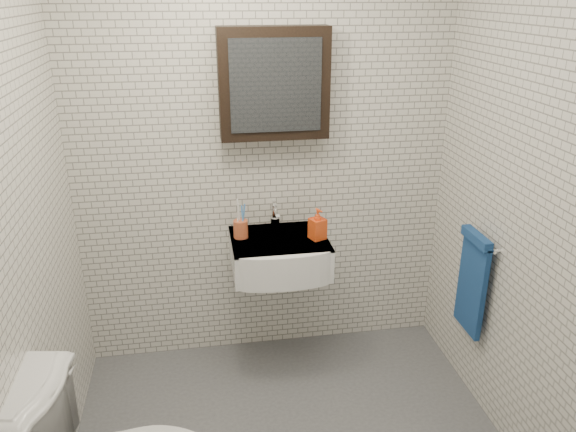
{
  "coord_description": "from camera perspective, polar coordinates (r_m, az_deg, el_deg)",
  "views": [
    {
      "loc": [
        -0.39,
        -2.13,
        2.18
      ],
      "look_at": [
        0.05,
        0.45,
        1.12
      ],
      "focal_mm": 35.0,
      "sensor_mm": 36.0,
      "label": 1
    }
  ],
  "objects": [
    {
      "name": "room_shell",
      "position": [
        2.28,
        0.72,
        3.87
      ],
      "size": [
        2.22,
        2.02,
        2.51
      ],
      "color": "silver",
      "rests_on": "ground"
    },
    {
      "name": "washbasin",
      "position": [
        3.23,
        -0.79,
        -4.07
      ],
      "size": [
        0.55,
        0.5,
        0.2
      ],
      "color": "white",
      "rests_on": "room_shell"
    },
    {
      "name": "faucet",
      "position": [
        3.34,
        -1.32,
        -0.11
      ],
      "size": [
        0.06,
        0.2,
        0.15
      ],
      "color": "silver",
      "rests_on": "washbasin"
    },
    {
      "name": "mirror_cabinet",
      "position": [
        3.12,
        -1.44,
        13.27
      ],
      "size": [
        0.6,
        0.15,
        0.6
      ],
      "color": "black",
      "rests_on": "room_shell"
    },
    {
      "name": "towel_rail",
      "position": [
        3.21,
        18.25,
        -6.05
      ],
      "size": [
        0.09,
        0.3,
        0.58
      ],
      "color": "silver",
      "rests_on": "room_shell"
    },
    {
      "name": "toothbrush_cup",
      "position": [
        3.22,
        -4.83,
        -1.23
      ],
      "size": [
        0.08,
        0.08,
        0.23
      ],
      "rotation": [
        0.0,
        0.0,
        -0.02
      ],
      "color": "#B84F2E",
      "rests_on": "washbasin"
    },
    {
      "name": "soap_bottle",
      "position": [
        3.19,
        3.02,
        -0.81
      ],
      "size": [
        0.11,
        0.11,
        0.18
      ],
      "primitive_type": "imported",
      "rotation": [
        0.0,
        0.0,
        0.4
      ],
      "color": "orange",
      "rests_on": "washbasin"
    }
  ]
}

